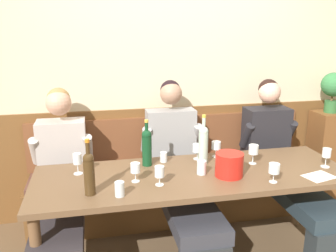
{
  "coord_description": "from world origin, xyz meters",
  "views": [
    {
      "loc": [
        -0.69,
        -2.17,
        1.74
      ],
      "look_at": [
        -0.13,
        0.45,
        1.0
      ],
      "focal_mm": 38.53,
      "sensor_mm": 36.0,
      "label": 1
    }
  ],
  "objects_px": {
    "ice_bucket": "(229,165)",
    "wine_glass_left_end": "(216,146)",
    "wine_glass_center_rear": "(77,160)",
    "water_tumbler_center": "(164,157)",
    "wine_glass_right_end": "(159,172)",
    "wine_glass_mid_right": "(253,150)",
    "dining_table": "(194,183)",
    "wine_glass_center_front": "(327,154)",
    "wine_bottle_clear_water": "(147,146)",
    "person_center_left_seat": "(282,160)",
    "water_tumbler_right": "(202,167)",
    "water_tumbler_left": "(120,189)",
    "wine_bottle_green_tall": "(89,172)",
    "person_right_seat": "(61,179)",
    "wine_glass_near_bucket": "(274,169)",
    "person_left_seat": "(180,171)",
    "wine_bottle_amber_mid": "(203,143)",
    "wall_bench": "(173,189)",
    "wine_glass_mid_left": "(197,149)",
    "potted_plant": "(333,87)",
    "wine_glass_by_bottle": "(135,168)"
  },
  "relations": [
    {
      "from": "wine_bottle_clear_water",
      "to": "water_tumbler_left",
      "type": "bearing_deg",
      "value": -117.28
    },
    {
      "from": "wine_glass_mid_right",
      "to": "wall_bench",
      "type": "bearing_deg",
      "value": 129.77
    },
    {
      "from": "dining_table",
      "to": "wine_glass_center_front",
      "type": "xyz_separation_m",
      "value": [
        1.0,
        -0.09,
        0.18
      ]
    },
    {
      "from": "person_left_seat",
      "to": "wine_bottle_clear_water",
      "type": "xyz_separation_m",
      "value": [
        -0.28,
        -0.09,
        0.26
      ]
    },
    {
      "from": "wine_glass_mid_right",
      "to": "water_tumbler_right",
      "type": "distance_m",
      "value": 0.46
    },
    {
      "from": "wall_bench",
      "to": "person_left_seat",
      "type": "xyz_separation_m",
      "value": [
        -0.03,
        -0.37,
        0.33
      ]
    },
    {
      "from": "dining_table",
      "to": "wine_glass_center_front",
      "type": "bearing_deg",
      "value": -5.28
    },
    {
      "from": "water_tumbler_right",
      "to": "water_tumbler_left",
      "type": "bearing_deg",
      "value": -159.31
    },
    {
      "from": "wine_bottle_green_tall",
      "to": "wine_glass_center_rear",
      "type": "height_order",
      "value": "wine_bottle_green_tall"
    },
    {
      "from": "wine_glass_by_bottle",
      "to": "water_tumbler_left",
      "type": "xyz_separation_m",
      "value": [
        -0.12,
        -0.2,
        -0.05
      ]
    },
    {
      "from": "wall_bench",
      "to": "wine_glass_mid_right",
      "type": "distance_m",
      "value": 0.95
    },
    {
      "from": "ice_bucket",
      "to": "wine_glass_mid_left",
      "type": "bearing_deg",
      "value": 108.35
    },
    {
      "from": "wine_bottle_clear_water",
      "to": "wine_glass_mid_left",
      "type": "relative_size",
      "value": 2.89
    },
    {
      "from": "wall_bench",
      "to": "wine_glass_center_rear",
      "type": "relative_size",
      "value": 16.85
    },
    {
      "from": "wine_glass_center_rear",
      "to": "water_tumbler_center",
      "type": "xyz_separation_m",
      "value": [
        0.65,
        0.11,
        -0.07
      ]
    },
    {
      "from": "person_right_seat",
      "to": "water_tumbler_right",
      "type": "bearing_deg",
      "value": -19.9
    },
    {
      "from": "water_tumbler_center",
      "to": "wine_glass_right_end",
      "type": "bearing_deg",
      "value": -105.17
    },
    {
      "from": "person_center_left_seat",
      "to": "wine_bottle_amber_mid",
      "type": "height_order",
      "value": "person_center_left_seat"
    },
    {
      "from": "wine_glass_center_rear",
      "to": "wine_glass_right_end",
      "type": "height_order",
      "value": "wine_glass_center_rear"
    },
    {
      "from": "wine_glass_center_front",
      "to": "wine_glass_left_end",
      "type": "bearing_deg",
      "value": 152.25
    },
    {
      "from": "wine_glass_near_bucket",
      "to": "person_center_left_seat",
      "type": "bearing_deg",
      "value": 55.76
    },
    {
      "from": "ice_bucket",
      "to": "wine_glass_left_end",
      "type": "height_order",
      "value": "ice_bucket"
    },
    {
      "from": "wine_bottle_green_tall",
      "to": "water_tumbler_right",
      "type": "relative_size",
      "value": 3.64
    },
    {
      "from": "person_center_left_seat",
      "to": "wine_glass_right_end",
      "type": "height_order",
      "value": "person_center_left_seat"
    },
    {
      "from": "wine_bottle_clear_water",
      "to": "ice_bucket",
      "type": "bearing_deg",
      "value": -31.16
    },
    {
      "from": "water_tumbler_center",
      "to": "wine_glass_mid_right",
      "type": "bearing_deg",
      "value": -15.41
    },
    {
      "from": "dining_table",
      "to": "wine_glass_mid_left",
      "type": "distance_m",
      "value": 0.33
    },
    {
      "from": "wine_bottle_amber_mid",
      "to": "wine_glass_center_rear",
      "type": "bearing_deg",
      "value": -179.47
    },
    {
      "from": "ice_bucket",
      "to": "wine_glass_right_end",
      "type": "bearing_deg",
      "value": -175.05
    },
    {
      "from": "person_center_left_seat",
      "to": "wine_glass_by_bottle",
      "type": "distance_m",
      "value": 1.4
    },
    {
      "from": "person_right_seat",
      "to": "wine_glass_near_bucket",
      "type": "xyz_separation_m",
      "value": [
        1.44,
        -0.6,
        0.2
      ]
    },
    {
      "from": "wine_glass_right_end",
      "to": "wine_glass_near_bucket",
      "type": "relative_size",
      "value": 0.99
    },
    {
      "from": "wine_bottle_green_tall",
      "to": "wine_glass_by_bottle",
      "type": "distance_m",
      "value": 0.34
    },
    {
      "from": "wine_glass_right_end",
      "to": "wine_glass_mid_right",
      "type": "bearing_deg",
      "value": 16.41
    },
    {
      "from": "wine_bottle_green_tall",
      "to": "wine_glass_near_bucket",
      "type": "distance_m",
      "value": 1.22
    },
    {
      "from": "person_left_seat",
      "to": "wine_glass_left_end",
      "type": "bearing_deg",
      "value": -3.42
    },
    {
      "from": "person_right_seat",
      "to": "wine_glass_mid_right",
      "type": "relative_size",
      "value": 8.43
    },
    {
      "from": "wine_glass_mid_left",
      "to": "wine_glass_right_end",
      "type": "relative_size",
      "value": 0.93
    },
    {
      "from": "wine_glass_mid_right",
      "to": "person_left_seat",
      "type": "bearing_deg",
      "value": 156.58
    },
    {
      "from": "wine_glass_right_end",
      "to": "ice_bucket",
      "type": "bearing_deg",
      "value": 4.95
    },
    {
      "from": "potted_plant",
      "to": "wine_bottle_amber_mid",
      "type": "bearing_deg",
      "value": -159.75
    },
    {
      "from": "wine_bottle_green_tall",
      "to": "wine_glass_by_bottle",
      "type": "xyz_separation_m",
      "value": [
        0.3,
        0.13,
        -0.06
      ]
    },
    {
      "from": "wine_glass_right_end",
      "to": "person_left_seat",
      "type": "bearing_deg",
      "value": 60.72
    },
    {
      "from": "wine_glass_center_front",
      "to": "water_tumbler_left",
      "type": "xyz_separation_m",
      "value": [
        -1.55,
        -0.16,
        -0.06
      ]
    },
    {
      "from": "wine_glass_left_end",
      "to": "wine_glass_mid_left",
      "type": "bearing_deg",
      "value": -172.21
    },
    {
      "from": "person_left_seat",
      "to": "wine_bottle_amber_mid",
      "type": "bearing_deg",
      "value": -43.93
    },
    {
      "from": "wine_bottle_green_tall",
      "to": "wine_glass_right_end",
      "type": "bearing_deg",
      "value": 6.06
    },
    {
      "from": "person_left_seat",
      "to": "person_center_left_seat",
      "type": "bearing_deg",
      "value": 1.8
    },
    {
      "from": "ice_bucket",
      "to": "wine_glass_left_end",
      "type": "bearing_deg",
      "value": 84.04
    },
    {
      "from": "wine_glass_center_rear",
      "to": "wine_glass_left_end",
      "type": "height_order",
      "value": "wine_glass_center_rear"
    }
  ]
}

